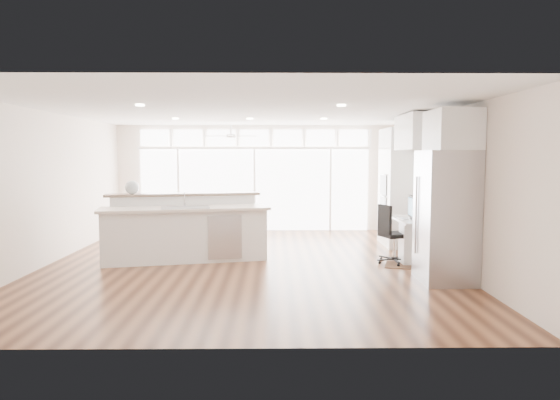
{
  "coord_description": "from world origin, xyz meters",
  "views": [
    {
      "loc": [
        0.51,
        -8.82,
        1.91
      ],
      "look_at": [
        0.61,
        0.6,
        1.08
      ],
      "focal_mm": 32.0,
      "sensor_mm": 36.0,
      "label": 1
    }
  ],
  "objects": [
    {
      "name": "desk_window",
      "position": [
        3.46,
        0.3,
        1.55
      ],
      "size": [
        0.04,
        0.85,
        0.85
      ],
      "primitive_type": "cube",
      "color": "white",
      "rests_on": "wall_right"
    },
    {
      "name": "fishbowl",
      "position": [
        -2.14,
        0.45,
        1.33
      ],
      "size": [
        0.27,
        0.27,
        0.26
      ],
      "primitive_type": "sphere",
      "rotation": [
        0.0,
        0.0,
        0.05
      ],
      "color": "silver",
      "rests_on": "kitchen_island"
    },
    {
      "name": "glass_wall",
      "position": [
        0.0,
        3.94,
        1.05
      ],
      "size": [
        5.8,
        0.06,
        2.08
      ],
      "primitive_type": "cube",
      "color": "silver",
      "rests_on": "wall_back"
    },
    {
      "name": "office_chair",
      "position": [
        2.66,
        -0.03,
        0.52
      ],
      "size": [
        0.68,
        0.65,
        1.04
      ],
      "primitive_type": "cube",
      "rotation": [
        0.0,
        0.0,
        0.33
      ],
      "color": "black",
      "rests_on": "floor"
    },
    {
      "name": "floor",
      "position": [
        0.0,
        0.0,
        -0.01
      ],
      "size": [
        7.0,
        8.0,
        0.02
      ],
      "primitive_type": "cube",
      "color": "#462615",
      "rests_on": "ground"
    },
    {
      "name": "wall_right",
      "position": [
        3.5,
        0.0,
        1.35
      ],
      "size": [
        0.04,
        8.0,
        2.7
      ],
      "primitive_type": "cube",
      "color": "white",
      "rests_on": "floor"
    },
    {
      "name": "framed_photos",
      "position": [
        3.46,
        0.92,
        1.4
      ],
      "size": [
        0.06,
        0.22,
        0.8
      ],
      "primitive_type": "cube",
      "color": "black",
      "rests_on": "wall_right"
    },
    {
      "name": "wall_left",
      "position": [
        -3.5,
        0.0,
        1.35
      ],
      "size": [
        0.04,
        8.0,
        2.7
      ],
      "primitive_type": "cube",
      "color": "white",
      "rests_on": "floor"
    },
    {
      "name": "refrigerator",
      "position": [
        3.11,
        -1.35,
        1.0
      ],
      "size": [
        0.76,
        0.9,
        2.0
      ],
      "primitive_type": "cube",
      "color": "#A4A3A8",
      "rests_on": "floor"
    },
    {
      "name": "ceiling_fan",
      "position": [
        -0.5,
        2.8,
        2.48
      ],
      "size": [
        1.16,
        1.16,
        0.32
      ],
      "primitive_type": "cube",
      "color": "white",
      "rests_on": "ceiling"
    },
    {
      "name": "transom_row",
      "position": [
        0.0,
        3.94,
        2.38
      ],
      "size": [
        5.9,
        0.06,
        0.4
      ],
      "primitive_type": "cube",
      "color": "silver",
      "rests_on": "wall_back"
    },
    {
      "name": "upper_cabinets",
      "position": [
        3.17,
        0.3,
        2.35
      ],
      "size": [
        0.64,
        1.3,
        0.64
      ],
      "primitive_type": "cube",
      "color": "white",
      "rests_on": "wall_right"
    },
    {
      "name": "keyboard",
      "position": [
        2.88,
        0.3,
        0.77
      ],
      "size": [
        0.16,
        0.33,
        0.02
      ],
      "primitive_type": "cube",
      "rotation": [
        0.0,
        0.0,
        0.14
      ],
      "color": "white",
      "rests_on": "desk_nook"
    },
    {
      "name": "wall_back",
      "position": [
        0.0,
        4.0,
        1.35
      ],
      "size": [
        7.0,
        0.04,
        2.7
      ],
      "primitive_type": "cube",
      "color": "white",
      "rests_on": "floor"
    },
    {
      "name": "ceiling",
      "position": [
        0.0,
        0.0,
        2.7
      ],
      "size": [
        7.0,
        8.0,
        0.02
      ],
      "primitive_type": "cube",
      "color": "white",
      "rests_on": "wall_back"
    },
    {
      "name": "rug",
      "position": [
        2.86,
        -0.27,
        0.01
      ],
      "size": [
        0.92,
        0.77,
        0.01
      ],
      "primitive_type": "cube",
      "rotation": [
        0.0,
        0.0,
        -0.27
      ],
      "color": "#321B10",
      "rests_on": "floor"
    },
    {
      "name": "fridge_cabinet",
      "position": [
        3.17,
        -1.35,
        2.3
      ],
      "size": [
        0.64,
        0.9,
        0.6
      ],
      "primitive_type": "cube",
      "color": "white",
      "rests_on": "wall_right"
    },
    {
      "name": "monitor",
      "position": [
        3.05,
        0.3,
        0.98
      ],
      "size": [
        0.13,
        0.54,
        0.45
      ],
      "primitive_type": "cube",
      "rotation": [
        0.0,
        0.0,
        -0.08
      ],
      "color": "black",
      "rests_on": "desk_nook"
    },
    {
      "name": "potted_plant",
      "position": [
        3.17,
        1.8,
        2.62
      ],
      "size": [
        0.32,
        0.34,
        0.24
      ],
      "primitive_type": "imported",
      "rotation": [
        0.0,
        0.0,
        0.13
      ],
      "color": "#255726",
      "rests_on": "oven_cabinet"
    },
    {
      "name": "recessed_lights",
      "position": [
        0.0,
        0.2,
        2.68
      ],
      "size": [
        3.4,
        3.0,
        0.02
      ],
      "primitive_type": "cube",
      "color": "white",
      "rests_on": "ceiling"
    },
    {
      "name": "wall_front",
      "position": [
        0.0,
        -4.0,
        1.35
      ],
      "size": [
        7.0,
        0.04,
        2.7
      ],
      "primitive_type": "cube",
      "color": "white",
      "rests_on": "floor"
    },
    {
      "name": "oven_cabinet",
      "position": [
        3.17,
        1.8,
        1.25
      ],
      "size": [
        0.64,
        1.2,
        2.5
      ],
      "primitive_type": "cube",
      "color": "white",
      "rests_on": "floor"
    },
    {
      "name": "kitchen_island",
      "position": [
        -1.13,
        0.26,
        0.6
      ],
      "size": [
        3.21,
        1.75,
        1.21
      ],
      "primitive_type": "cube",
      "rotation": [
        0.0,
        0.0,
        0.21
      ],
      "color": "white",
      "rests_on": "floor"
    },
    {
      "name": "desk_nook",
      "position": [
        3.13,
        0.3,
        0.38
      ],
      "size": [
        0.72,
        1.3,
        0.76
      ],
      "primitive_type": "cube",
      "color": "white",
      "rests_on": "floor"
    }
  ]
}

